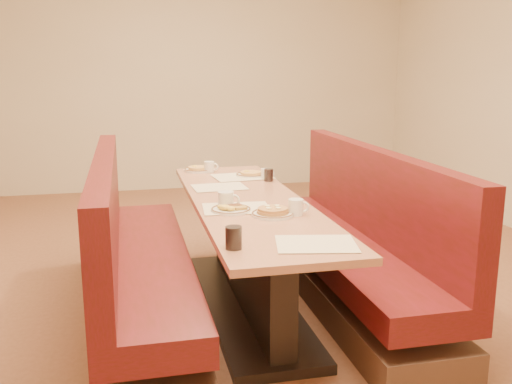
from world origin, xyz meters
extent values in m
plane|color=#9E6647|center=(0.00, 0.00, 0.00)|extent=(8.00, 8.00, 0.00)
cube|color=beige|center=(0.00, 4.00, 1.40)|extent=(6.00, 0.04, 2.80)
cube|color=black|center=(0.00, 0.00, 0.03)|extent=(0.55, 1.88, 0.06)
cube|color=black|center=(0.00, 0.00, 0.35)|extent=(0.15, 1.75, 0.71)
cube|color=#B96C55|center=(0.00, 0.00, 0.73)|extent=(0.70, 2.50, 0.04)
cube|color=#4C3326|center=(-0.68, 0.00, 0.10)|extent=(0.55, 2.50, 0.20)
cube|color=maroon|center=(-0.68, 0.00, 0.37)|extent=(0.55, 2.50, 0.16)
cube|color=maroon|center=(-0.89, 0.00, 0.75)|extent=(0.12, 2.50, 0.60)
cube|color=#4C3326|center=(0.68, 0.00, 0.10)|extent=(0.55, 2.50, 0.20)
cube|color=maroon|center=(0.68, 0.00, 0.37)|extent=(0.55, 2.50, 0.16)
cube|color=maroon|center=(0.89, 0.00, 0.75)|extent=(0.12, 2.50, 0.60)
cube|color=beige|center=(-0.12, -0.21, 0.75)|extent=(0.42, 0.33, 0.00)
cube|color=beige|center=(0.12, -1.00, 0.75)|extent=(0.43, 0.36, 0.00)
cube|color=beige|center=(-0.12, 0.42, 0.75)|extent=(0.39, 0.30, 0.00)
cube|color=beige|center=(0.12, 0.77, 0.75)|extent=(0.47, 0.38, 0.00)
cylinder|color=white|center=(0.05, -0.42, 0.76)|extent=(0.25, 0.25, 0.02)
torus|color=brown|center=(0.05, -0.42, 0.77)|extent=(0.24, 0.24, 0.01)
cylinder|color=#B38640|center=(0.05, -0.42, 0.77)|extent=(0.18, 0.18, 0.02)
cylinder|color=#B38640|center=(0.05, -0.42, 0.79)|extent=(0.17, 0.17, 0.01)
cylinder|color=#FFEAA6|center=(0.08, -0.40, 0.80)|extent=(0.03, 0.03, 0.01)
cylinder|color=#FFEAA6|center=(0.03, -0.39, 0.80)|extent=(0.03, 0.03, 0.01)
cylinder|color=#FFEAA6|center=(0.02, -0.45, 0.80)|extent=(0.03, 0.03, 0.01)
cylinder|color=#FFEAA6|center=(0.08, -0.45, 0.80)|extent=(0.03, 0.03, 0.01)
cylinder|color=white|center=(-0.16, -0.27, 0.76)|extent=(0.24, 0.24, 0.02)
torus|color=brown|center=(-0.16, -0.27, 0.77)|extent=(0.23, 0.23, 0.01)
ellipsoid|color=yellow|center=(-0.20, -0.29, 0.78)|extent=(0.06, 0.06, 0.03)
ellipsoid|color=yellow|center=(-0.17, -0.32, 0.78)|extent=(0.05, 0.05, 0.03)
ellipsoid|color=yellow|center=(-0.22, -0.26, 0.78)|extent=(0.05, 0.05, 0.03)
cylinder|color=brown|center=(-0.14, -0.25, 0.78)|extent=(0.09, 0.05, 0.02)
cylinder|color=brown|center=(-0.14, -0.22, 0.78)|extent=(0.09, 0.05, 0.02)
cube|color=gold|center=(-0.11, -0.29, 0.77)|extent=(0.08, 0.06, 0.02)
cylinder|color=white|center=(0.19, 0.79, 0.76)|extent=(0.23, 0.23, 0.02)
torus|color=brown|center=(0.19, 0.79, 0.77)|extent=(0.23, 0.23, 0.01)
cylinder|color=#F2BD55|center=(0.19, 0.79, 0.78)|extent=(0.16, 0.16, 0.02)
ellipsoid|color=yellow|center=(0.16, 0.81, 0.79)|extent=(0.05, 0.05, 0.02)
cylinder|color=white|center=(-0.18, 1.10, 0.76)|extent=(0.24, 0.24, 0.02)
torus|color=brown|center=(-0.18, 1.10, 0.77)|extent=(0.23, 0.23, 0.01)
cylinder|color=#F2BD55|center=(-0.18, 1.10, 0.78)|extent=(0.17, 0.17, 0.02)
ellipsoid|color=yellow|center=(-0.21, 1.12, 0.79)|extent=(0.05, 0.05, 0.02)
cylinder|color=white|center=(0.19, -0.43, 0.80)|extent=(0.09, 0.09, 0.09)
torus|color=white|center=(0.23, -0.44, 0.80)|extent=(0.07, 0.03, 0.07)
cylinder|color=black|center=(0.19, -0.43, 0.84)|extent=(0.07, 0.07, 0.01)
cylinder|color=white|center=(-0.18, -0.18, 0.80)|extent=(0.10, 0.10, 0.10)
torus|color=white|center=(-0.13, -0.20, 0.80)|extent=(0.07, 0.04, 0.07)
cylinder|color=black|center=(-0.18, -0.18, 0.85)|extent=(0.08, 0.08, 0.01)
cylinder|color=white|center=(0.28, 0.66, 0.79)|extent=(0.07, 0.07, 0.08)
torus|color=white|center=(0.32, 0.65, 0.79)|extent=(0.06, 0.02, 0.06)
cylinder|color=black|center=(0.28, 0.66, 0.82)|extent=(0.06, 0.06, 0.01)
cylinder|color=white|center=(-0.10, 1.03, 0.79)|extent=(0.08, 0.08, 0.09)
torus|color=white|center=(-0.06, 1.02, 0.79)|extent=(0.06, 0.03, 0.06)
cylinder|color=black|center=(-0.10, 1.03, 0.83)|extent=(0.07, 0.07, 0.01)
cylinder|color=black|center=(-0.28, -0.97, 0.80)|extent=(0.07, 0.07, 0.11)
cylinder|color=silver|center=(-0.28, -0.97, 0.80)|extent=(0.08, 0.08, 0.11)
cylinder|color=black|center=(0.28, 0.57, 0.80)|extent=(0.06, 0.06, 0.09)
cylinder|color=silver|center=(0.28, 0.57, 0.80)|extent=(0.07, 0.07, 0.09)
camera|label=1|loc=(-0.75, -3.49, 1.59)|focal=40.00mm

